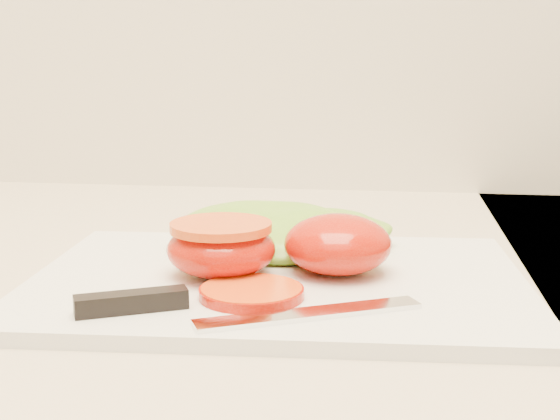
# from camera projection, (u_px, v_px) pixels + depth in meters

# --- Properties ---
(cutting_board) EXTENTS (0.36, 0.27, 0.01)m
(cutting_board) POSITION_uv_depth(u_px,v_px,m) (278.00, 282.00, 0.55)
(cutting_board) COLOR silver
(cutting_board) RESTS_ON counter
(tomato_half_dome) EXTENTS (0.08, 0.08, 0.04)m
(tomato_half_dome) POSITION_uv_depth(u_px,v_px,m) (338.00, 244.00, 0.55)
(tomato_half_dome) COLOR red
(tomato_half_dome) RESTS_ON cutting_board
(tomato_half_cut) EXTENTS (0.08, 0.08, 0.04)m
(tomato_half_cut) POSITION_uv_depth(u_px,v_px,m) (221.00, 247.00, 0.54)
(tomato_half_cut) COLOR red
(tomato_half_cut) RESTS_ON cutting_board
(tomato_slice_0) EXTENTS (0.06, 0.06, 0.01)m
(tomato_slice_0) POSITION_uv_depth(u_px,v_px,m) (251.00, 292.00, 0.50)
(tomato_slice_0) COLOR orange
(tomato_slice_0) RESTS_ON cutting_board
(lettuce_leaf_0) EXTENTS (0.16, 0.11, 0.03)m
(lettuce_leaf_0) POSITION_uv_depth(u_px,v_px,m) (268.00, 232.00, 0.61)
(lettuce_leaf_0) COLOR #94C233
(lettuce_leaf_0) RESTS_ON cutting_board
(lettuce_leaf_1) EXTENTS (0.13, 0.11, 0.03)m
(lettuce_leaf_1) POSITION_uv_depth(u_px,v_px,m) (322.00, 234.00, 0.62)
(lettuce_leaf_1) COLOR #94C233
(lettuce_leaf_1) RESTS_ON cutting_board
(knife) EXTENTS (0.21, 0.08, 0.01)m
(knife) POSITION_uv_depth(u_px,v_px,m) (201.00, 307.00, 0.47)
(knife) COLOR silver
(knife) RESTS_ON cutting_board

